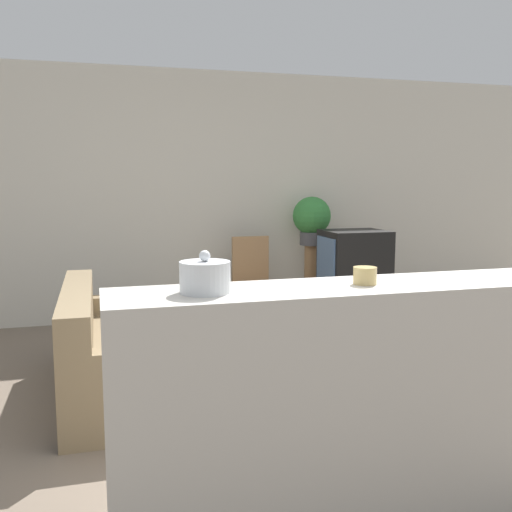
{
  "coord_description": "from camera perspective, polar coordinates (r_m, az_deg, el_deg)",
  "views": [
    {
      "loc": [
        -1.11,
        -2.83,
        1.51
      ],
      "look_at": [
        0.24,
        2.01,
        0.85
      ],
      "focal_mm": 40.0,
      "sensor_mm": 36.0,
      "label": 1
    }
  ],
  "objects": [
    {
      "name": "candle_jar",
      "position": [
        2.51,
        10.77,
        -1.95
      ],
      "size": [
        0.1,
        0.1,
        0.08
      ],
      "color": "tan",
      "rests_on": "foreground_counter"
    },
    {
      "name": "ground_plane",
      "position": [
        3.39,
        5.48,
        -18.99
      ],
      "size": [
        14.0,
        14.0,
        0.0
      ],
      "primitive_type": "plane",
      "color": "#756656"
    },
    {
      "name": "television",
      "position": [
        5.83,
        9.76,
        -0.21
      ],
      "size": [
        0.63,
        0.53,
        0.56
      ],
      "color": "black",
      "rests_on": "tv_stand"
    },
    {
      "name": "wooden_chair",
      "position": [
        5.93,
        -0.27,
        -2.22
      ],
      "size": [
        0.44,
        0.44,
        0.93
      ],
      "color": "#9E754C",
      "rests_on": "ground_plane"
    },
    {
      "name": "decorative_bowl",
      "position": [
        2.28,
        -5.12,
        -2.08
      ],
      "size": [
        0.2,
        0.2,
        0.17
      ],
      "color": "silver",
      "rests_on": "foreground_counter"
    },
    {
      "name": "plant_stand",
      "position": [
        6.43,
        5.52,
        -2.46
      ],
      "size": [
        0.15,
        0.15,
        0.8
      ],
      "color": "#9E754C",
      "rests_on": "ground_plane"
    },
    {
      "name": "tv_stand",
      "position": [
        5.92,
        9.71,
        -5.11
      ],
      "size": [
        0.92,
        0.56,
        0.46
      ],
      "color": "#9E754C",
      "rests_on": "ground_plane"
    },
    {
      "name": "wall_back",
      "position": [
        6.36,
        -5.64,
        6.02
      ],
      "size": [
        9.0,
        0.06,
        2.7
      ],
      "color": "beige",
      "rests_on": "ground_plane"
    },
    {
      "name": "foreground_counter",
      "position": [
        2.66,
        10.53,
        -14.16
      ],
      "size": [
        2.22,
        0.44,
        1.07
      ],
      "color": "beige",
      "rests_on": "ground_plane"
    },
    {
      "name": "couch",
      "position": [
        4.24,
        -12.9,
        -9.73
      ],
      "size": [
        0.94,
        1.76,
        0.77
      ],
      "color": "#847051",
      "rests_on": "ground_plane"
    },
    {
      "name": "potted_plant",
      "position": [
        6.35,
        5.6,
        3.77
      ],
      "size": [
        0.42,
        0.42,
        0.54
      ],
      "color": "#4C4C51",
      "rests_on": "plant_stand"
    }
  ]
}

